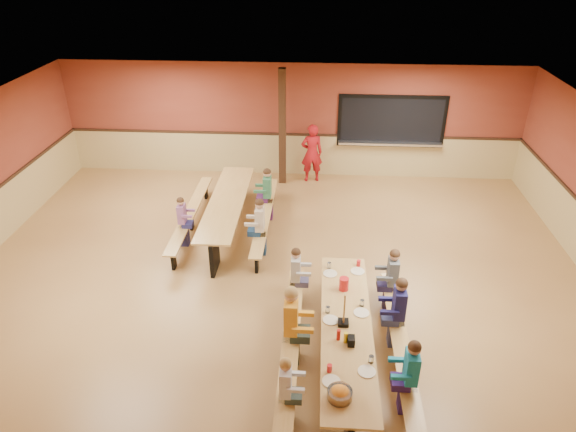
{
  "coord_description": "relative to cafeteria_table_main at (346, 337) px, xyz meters",
  "views": [
    {
      "loc": [
        0.76,
        -8.0,
        5.83
      ],
      "look_at": [
        0.2,
        0.44,
        1.15
      ],
      "focal_mm": 32.0,
      "sensor_mm": 36.0,
      "label": 1
    }
  ],
  "objects": [
    {
      "name": "ground",
      "position": [
        -1.24,
        2.11,
        -0.53
      ],
      "size": [
        12.0,
        12.0,
        0.0
      ],
      "primitive_type": "plane",
      "color": "olive",
      "rests_on": "ground"
    },
    {
      "name": "room_envelope",
      "position": [
        -1.24,
        2.11,
        0.16
      ],
      "size": [
        12.04,
        10.04,
        3.02
      ],
      "color": "brown",
      "rests_on": "ground"
    },
    {
      "name": "kitchen_pass_through",
      "position": [
        1.36,
        7.07,
        0.96
      ],
      "size": [
        2.78,
        0.28,
        1.38
      ],
      "color": "black",
      "rests_on": "ground"
    },
    {
      "name": "structural_post",
      "position": [
        -1.44,
        6.51,
        0.97
      ],
      "size": [
        0.18,
        0.18,
        3.0
      ],
      "primitive_type": "cube",
      "color": "black",
      "rests_on": "ground"
    },
    {
      "name": "cafeteria_table_main",
      "position": [
        0.0,
        0.0,
        0.0
      ],
      "size": [
        1.91,
        3.7,
        0.74
      ],
      "color": "#B58A48",
      "rests_on": "ground"
    },
    {
      "name": "cafeteria_table_second",
      "position": [
        -2.46,
        3.9,
        0.0
      ],
      "size": [
        1.91,
        3.7,
        0.74
      ],
      "color": "#B58A48",
      "rests_on": "ground"
    },
    {
      "name": "seated_child_white_left",
      "position": [
        -0.83,
        -1.15,
        0.04
      ],
      "size": [
        0.33,
        0.27,
        1.13
      ],
      "primitive_type": null,
      "color": "silver",
      "rests_on": "ground"
    },
    {
      "name": "seated_adult_yellow",
      "position": [
        -0.83,
        0.02,
        0.15
      ],
      "size": [
        0.44,
        0.36,
        1.36
      ],
      "primitive_type": null,
      "color": "gold",
      "rests_on": "ground"
    },
    {
      "name": "seated_child_grey_left",
      "position": [
        -0.83,
        1.38,
        0.05
      ],
      "size": [
        0.34,
        0.28,
        1.16
      ],
      "primitive_type": null,
      "color": "#BABABA",
      "rests_on": "ground"
    },
    {
      "name": "seated_child_teal_right",
      "position": [
        0.83,
        -0.83,
        0.08
      ],
      "size": [
        0.37,
        0.3,
        1.21
      ],
      "primitive_type": null,
      "color": "teal",
      "rests_on": "ground"
    },
    {
      "name": "seated_child_navy_right",
      "position": [
        0.83,
        0.48,
        0.1
      ],
      "size": [
        0.39,
        0.32,
        1.26
      ],
      "primitive_type": null,
      "color": "navy",
      "rests_on": "ground"
    },
    {
      "name": "seated_child_char_right",
      "position": [
        0.83,
        1.36,
        0.08
      ],
      "size": [
        0.37,
        0.3,
        1.22
      ],
      "primitive_type": null,
      "color": "#52585D",
      "rests_on": "ground"
    },
    {
      "name": "seated_child_purple_sec",
      "position": [
        -3.28,
        3.23,
        0.03
      ],
      "size": [
        0.32,
        0.26,
        1.1
      ],
      "primitive_type": null,
      "color": "#875283",
      "rests_on": "ground"
    },
    {
      "name": "seated_child_green_sec",
      "position": [
        -1.63,
        4.5,
        0.09
      ],
      "size": [
        0.38,
        0.31,
        1.23
      ],
      "primitive_type": null,
      "color": "#377853",
      "rests_on": "ground"
    },
    {
      "name": "seated_child_tan_sec",
      "position": [
        -1.63,
        3.02,
        0.09
      ],
      "size": [
        0.38,
        0.31,
        1.23
      ],
      "primitive_type": null,
      "color": "beige",
      "rests_on": "ground"
    },
    {
      "name": "standing_woman",
      "position": [
        -0.68,
        6.66,
        0.26
      ],
      "size": [
        0.63,
        0.47,
        1.56
      ],
      "primitive_type": "imported",
      "rotation": [
        0.0,
        0.0,
        3.32
      ],
      "color": "#A61319",
      "rests_on": "ground"
    },
    {
      "name": "punch_pitcher",
      "position": [
        -0.02,
        0.88,
        0.32
      ],
      "size": [
        0.16,
        0.16,
        0.22
      ],
      "primitive_type": "cylinder",
      "color": "red",
      "rests_on": "cafeteria_table_main"
    },
    {
      "name": "chip_bowl",
      "position": [
        -0.13,
        -1.35,
        0.29
      ],
      "size": [
        0.32,
        0.32,
        0.15
      ],
      "primitive_type": null,
      "color": "orange",
      "rests_on": "cafeteria_table_main"
    },
    {
      "name": "napkin_dispenser",
      "position": [
        0.05,
        -0.39,
        0.28
      ],
      "size": [
        0.1,
        0.14,
        0.13
      ],
      "primitive_type": "cube",
      "color": "black",
      "rests_on": "cafeteria_table_main"
    },
    {
      "name": "condiment_mustard",
      "position": [
        -0.03,
        -0.35,
        0.3
      ],
      "size": [
        0.06,
        0.06,
        0.17
      ],
      "primitive_type": "cylinder",
      "color": "yellow",
      "rests_on": "cafeteria_table_main"
    },
    {
      "name": "condiment_ketchup",
      "position": [
        -0.13,
        -0.3,
        0.3
      ],
      "size": [
        0.06,
        0.06,
        0.17
      ],
      "primitive_type": "cylinder",
      "color": "#B2140F",
      "rests_on": "cafeteria_table_main"
    },
    {
      "name": "table_paddle",
      "position": [
        -0.05,
        0.03,
        0.35
      ],
      "size": [
        0.16,
        0.16,
        0.56
      ],
      "color": "black",
      "rests_on": "cafeteria_table_main"
    },
    {
      "name": "place_settings",
      "position": [
        0.0,
        0.0,
        0.27
      ],
      "size": [
        0.65,
        3.3,
        0.11
      ],
      "primitive_type": null,
      "color": "beige",
      "rests_on": "cafeteria_table_main"
    }
  ]
}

